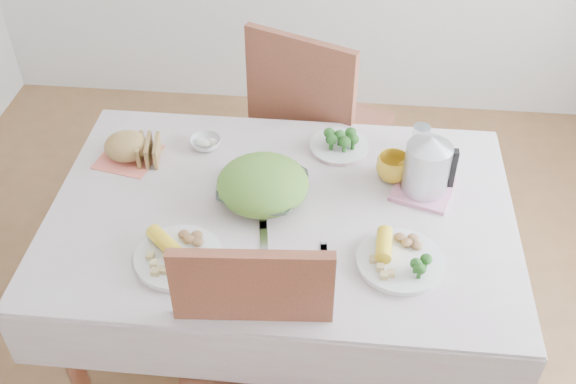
# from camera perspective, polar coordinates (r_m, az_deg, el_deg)

# --- Properties ---
(floor) EXTENTS (3.60, 3.60, 0.00)m
(floor) POSITION_cam_1_polar(r_m,az_deg,el_deg) (2.76, -0.47, -13.17)
(floor) COLOR brown
(floor) RESTS_ON ground
(dining_table) EXTENTS (1.40, 0.90, 0.75)m
(dining_table) POSITION_cam_1_polar(r_m,az_deg,el_deg) (2.46, -0.51, -8.09)
(dining_table) COLOR brown
(dining_table) RESTS_ON floor
(tablecloth) EXTENTS (1.50, 1.00, 0.01)m
(tablecloth) POSITION_cam_1_polar(r_m,az_deg,el_deg) (2.19, -0.57, -1.57)
(tablecloth) COLOR beige
(tablecloth) RESTS_ON dining_table
(chair_far) EXTENTS (0.63, 0.63, 1.06)m
(chair_far) POSITION_cam_1_polar(r_m,az_deg,el_deg) (2.98, 2.89, 4.46)
(chair_far) COLOR brown
(chair_far) RESTS_ON floor
(salad_bowl) EXTENTS (0.34, 0.34, 0.07)m
(salad_bowl) POSITION_cam_1_polar(r_m,az_deg,el_deg) (2.20, -2.13, 0.06)
(salad_bowl) COLOR white
(salad_bowl) RESTS_ON tablecloth
(dinner_plate_left) EXTENTS (0.35, 0.35, 0.02)m
(dinner_plate_left) POSITION_cam_1_polar(r_m,az_deg,el_deg) (2.04, -9.22, -5.51)
(dinner_plate_left) COLOR white
(dinner_plate_left) RESTS_ON tablecloth
(dinner_plate_right) EXTENTS (0.34, 0.34, 0.02)m
(dinner_plate_right) POSITION_cam_1_polar(r_m,az_deg,el_deg) (2.03, 9.45, -5.79)
(dinner_plate_right) COLOR white
(dinner_plate_right) RESTS_ON tablecloth
(broccoli_plate) EXTENTS (0.26, 0.26, 0.02)m
(broccoli_plate) POSITION_cam_1_polar(r_m,az_deg,el_deg) (2.43, 4.36, 3.86)
(broccoli_plate) COLOR beige
(broccoli_plate) RESTS_ON tablecloth
(napkin) EXTENTS (0.23, 0.23, 0.00)m
(napkin) POSITION_cam_1_polar(r_m,az_deg,el_deg) (2.46, -13.36, 2.90)
(napkin) COLOR #EA6F57
(napkin) RESTS_ON tablecloth
(bread_loaf) EXTENTS (0.17, 0.16, 0.09)m
(bread_loaf) POSITION_cam_1_polar(r_m,az_deg,el_deg) (2.42, -13.56, 3.94)
(bread_loaf) COLOR olive
(bread_loaf) RESTS_ON napkin
(fruit_bowl) EXTENTS (0.13, 0.13, 0.03)m
(fruit_bowl) POSITION_cam_1_polar(r_m,az_deg,el_deg) (2.45, -6.98, 4.14)
(fruit_bowl) COLOR white
(fruit_bowl) RESTS_ON tablecloth
(yellow_mug) EXTENTS (0.14, 0.14, 0.09)m
(yellow_mug) POSITION_cam_1_polar(r_m,az_deg,el_deg) (2.30, 8.88, 2.03)
(yellow_mug) COLOR gold
(yellow_mug) RESTS_ON tablecloth
(glass_tumbler) EXTENTS (0.07, 0.07, 0.12)m
(glass_tumbler) POSITION_cam_1_polar(r_m,az_deg,el_deg) (2.41, 11.13, 4.44)
(glass_tumbler) COLOR white
(glass_tumbler) RESTS_ON tablecloth
(pink_tray) EXTENTS (0.23, 0.23, 0.01)m
(pink_tray) POSITION_cam_1_polar(r_m,az_deg,el_deg) (2.29, 11.35, 0.22)
(pink_tray) COLOR pink
(pink_tray) RESTS_ON tablecloth
(electric_kettle) EXTENTS (0.20, 0.20, 0.21)m
(electric_kettle) POSITION_cam_1_polar(r_m,az_deg,el_deg) (2.22, 11.72, 2.43)
(electric_kettle) COLOR #B2B5BA
(electric_kettle) RESTS_ON pink_tray
(fork_left) EXTENTS (0.06, 0.22, 0.00)m
(fork_left) POSITION_cam_1_polar(r_m,az_deg,el_deg) (2.06, -2.04, -4.61)
(fork_left) COLOR silver
(fork_left) RESTS_ON tablecloth
(fork_right) EXTENTS (0.03, 0.18, 0.00)m
(fork_right) POSITION_cam_1_polar(r_m,az_deg,el_deg) (2.01, 3.06, -6.26)
(fork_right) COLOR silver
(fork_right) RESTS_ON tablecloth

